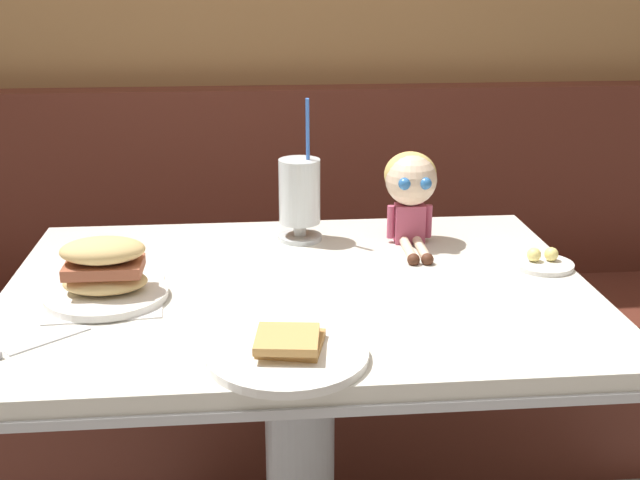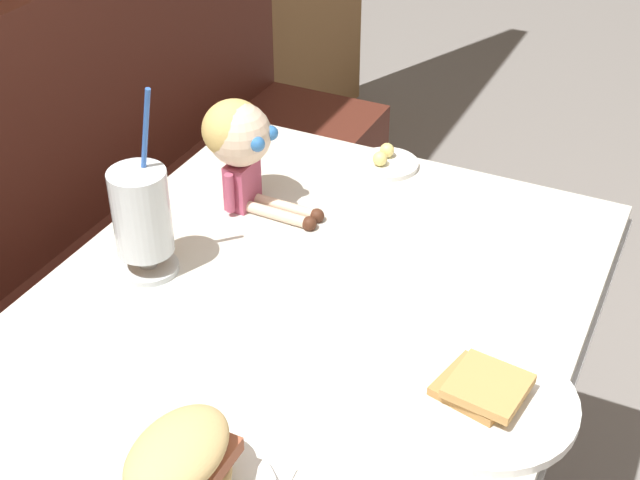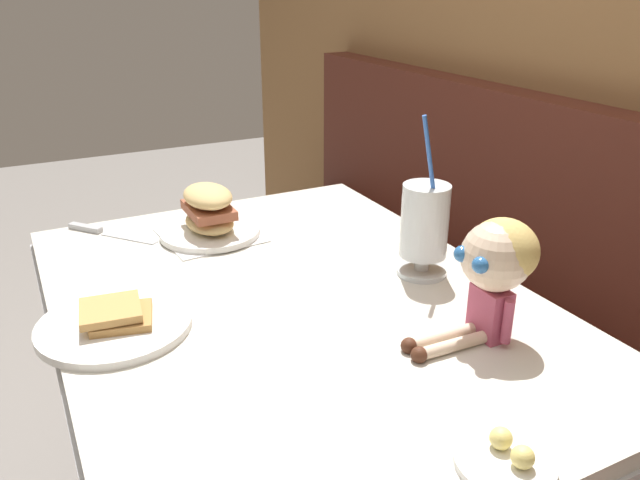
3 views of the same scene
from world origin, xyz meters
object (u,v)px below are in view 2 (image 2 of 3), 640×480
at_px(milkshake_glass, 142,216).
at_px(seated_doll, 240,140).
at_px(toast_plate, 483,398).
at_px(butter_saucer, 386,162).

xyz_separation_m(milkshake_glass, seated_doll, (0.24, -0.04, 0.03)).
bearing_deg(toast_plate, butter_saucer, 33.69).
xyz_separation_m(toast_plate, seated_doll, (0.29, 0.53, 0.12)).
xyz_separation_m(toast_plate, milkshake_glass, (0.06, 0.57, 0.09)).
bearing_deg(butter_saucer, toast_plate, -146.31).
bearing_deg(milkshake_glass, seated_doll, -9.30).
relative_size(butter_saucer, seated_doll, 0.55).
distance_m(toast_plate, butter_saucer, 0.64).
bearing_deg(seated_doll, toast_plate, -118.94).
height_order(toast_plate, milkshake_glass, milkshake_glass).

